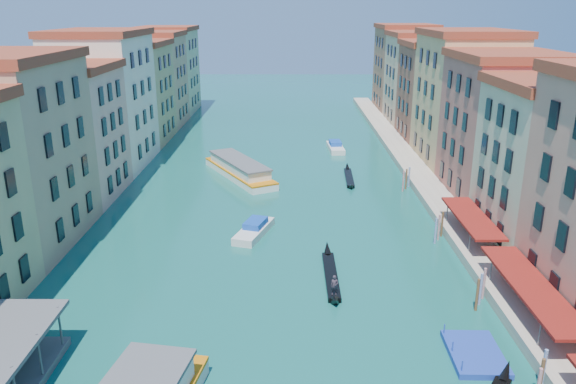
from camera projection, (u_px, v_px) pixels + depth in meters
name	position (u px, v px, depth m)	size (l,w,h in m)	color
left_bank_palazzos	(92.00, 111.00, 81.69)	(12.80, 128.40, 21.00)	tan
right_bank_palazzos	(475.00, 111.00, 81.78)	(12.80, 128.40, 21.00)	#A95643
quay	(416.00, 172.00, 84.70)	(4.00, 140.00, 1.00)	#A69A86
restaurant_awnings	(534.00, 290.00, 44.03)	(3.20, 44.55, 3.12)	maroon
mooring_poles_right	(470.00, 276.00, 50.07)	(1.44, 54.24, 3.20)	brown
vaporetto_far	(239.00, 169.00, 83.57)	(12.11, 17.61, 2.65)	white
gondola_fore	(331.00, 274.00, 52.34)	(1.18, 12.43, 2.48)	black
gondola_far	(349.00, 177.00, 82.78)	(1.44, 11.67, 1.65)	black
motorboat_mid	(254.00, 229.00, 62.44)	(4.45, 7.79, 1.54)	silver
motorboat_far	(335.00, 147.00, 99.44)	(2.86, 7.76, 1.58)	silver
blue_dock	(475.00, 354.00, 40.59)	(3.82, 5.64, 0.46)	#213FA9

